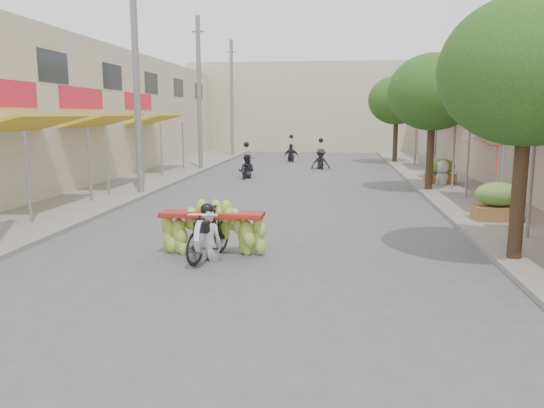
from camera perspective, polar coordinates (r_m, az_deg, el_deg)
The scene contains 19 objects.
ground at distance 7.70m, azimuth -7.18°, elevation -13.21°, with size 120.00×120.00×0.00m, color #545358.
sidewalk_left at distance 23.75m, azimuth -14.99°, elevation 2.25°, with size 4.00×60.00×0.12m, color gray.
sidewalk_right at distance 22.69m, azimuth 20.03°, elevation 1.66°, with size 4.00×60.00×0.12m, color gray.
shophouse_row_left at distance 24.98m, azimuth -26.99°, elevation 8.65°, with size 9.77×40.00×6.00m.
far_building at distance 44.92m, azimuth 4.55°, elevation 10.28°, with size 20.00×6.00×7.00m, color beige.
utility_pole_mid at distance 20.22m, azimuth -14.36°, elevation 12.32°, with size 0.60×0.24×8.00m.
utility_pole_far at distance 28.80m, azimuth -7.83°, elevation 11.64°, with size 0.60×0.24×8.00m.
utility_pole_back at distance 37.58m, azimuth -4.35°, elevation 11.21°, with size 0.60×0.24×8.00m.
street_tree_near at distance 11.50m, azimuth 25.85°, elevation 12.71°, with size 3.40×3.40×5.25m.
street_tree_mid at distance 21.21m, azimuth 16.95°, elevation 11.40°, with size 3.40×3.40×5.25m.
street_tree_far at distance 33.09m, azimuth 13.27°, elevation 10.78°, with size 3.40×3.40×5.25m.
produce_crate_mid at distance 15.70m, azimuth 23.09°, elevation 0.56°, with size 1.20×0.88×1.16m.
produce_crate_far at distance 23.42m, azimuth 17.66°, elevation 3.63°, with size 1.20×0.88×1.16m.
banana_motorbike at distance 11.14m, azimuth -6.71°, elevation -2.36°, with size 2.20×1.95×1.99m.
market_umbrella at distance 15.69m, azimuth 23.19°, elevation 7.17°, with size 2.63×2.63×1.83m.
pedestrian at distance 23.05m, azimuth 17.94°, elevation 4.47°, with size 1.09×1.06×1.94m.
bg_motorbike_a at distance 24.99m, azimuth -2.76°, elevation 4.48°, with size 0.81×1.68×1.95m.
bg_motorbike_b at distance 29.19m, azimuth 5.26°, elevation 5.40°, with size 1.14×1.78×1.95m.
bg_motorbike_c at distance 33.74m, azimuth 2.08°, elevation 5.92°, with size 1.04×1.70×1.95m.
Camera 1 is at (1.75, -6.88, 2.98)m, focal length 35.00 mm.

